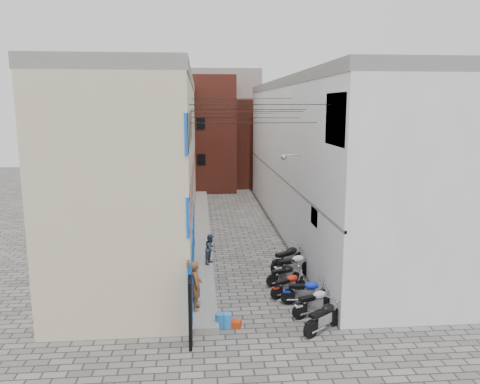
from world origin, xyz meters
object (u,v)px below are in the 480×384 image
object	(u,v)px
person_b	(211,249)
water_jug_far	(227,321)
red_crate	(235,324)
motorcycle_e	(285,274)
motorcycle_g	(288,257)
person_a	(196,285)
motorcycle_c	(306,291)
motorcycle_b	(315,301)
motorcycle_a	(324,316)
water_jug_near	(220,321)
motorcycle_d	(289,284)
motorcycle_f	(294,264)

from	to	relation	value
person_b	water_jug_far	xyz separation A→B (m)	(0.39, -5.95, -0.70)
red_crate	motorcycle_e	bearing A→B (deg)	56.73
motorcycle_g	person_a	bearing A→B (deg)	-80.38
motorcycle_c	motorcycle_b	bearing A→B (deg)	13.29
motorcycle_a	water_jug_far	world-z (taller)	motorcycle_a
water_jug_near	red_crate	xyz separation A→B (m)	(0.53, 0.00, -0.14)
motorcycle_g	red_crate	distance (m)	6.19
person_b	motorcycle_d	bearing A→B (deg)	-110.96
motorcycle_b	motorcycle_e	bearing A→B (deg)	167.16
motorcycle_d	water_jug_near	xyz separation A→B (m)	(-2.85, -2.50, -0.25)
motorcycle_a	motorcycle_f	distance (m)	5.02
person_b	person_a	bearing A→B (deg)	-159.45
motorcycle_d	motorcycle_g	bearing A→B (deg)	140.15
motorcycle_c	person_b	size ratio (longest dim) A/B	1.37
motorcycle_f	motorcycle_b	bearing A→B (deg)	-18.71
motorcycle_g	water_jug_near	xyz separation A→B (m)	(-3.39, -5.46, -0.37)
motorcycle_a	motorcycle_b	xyz separation A→B (m)	(0.00, 1.22, -0.01)
motorcycle_g	motorcycle_a	bearing A→B (deg)	-36.49
motorcycle_b	motorcycle_d	xyz separation A→B (m)	(-0.60, 1.83, -0.04)
motorcycle_c	motorcycle_e	distance (m)	2.05
motorcycle_d	motorcycle_e	world-z (taller)	motorcycle_d
motorcycle_c	person_b	distance (m)	5.57
motorcycle_g	person_b	distance (m)	3.59
motorcycle_f	person_b	size ratio (longest dim) A/B	1.49
person_b	water_jug_far	bearing A→B (deg)	-148.16
person_a	water_jug_far	world-z (taller)	person_a
motorcycle_b	water_jug_near	world-z (taller)	motorcycle_b
motorcycle_c	water_jug_far	size ratio (longest dim) A/B	3.80
motorcycle_a	person_a	bearing A→B (deg)	-146.86
water_jug_far	motorcycle_g	bearing A→B (deg)	60.02
motorcycle_d	motorcycle_e	bearing A→B (deg)	147.56
motorcycle_d	person_a	distance (m)	3.99
motorcycle_e	motorcycle_g	size ratio (longest dim) A/B	0.78
water_jug_far	person_b	bearing A→B (deg)	93.78
motorcycle_e	red_crate	bearing A→B (deg)	-48.80
motorcycle_f	red_crate	xyz separation A→B (m)	(-2.92, -4.46, -0.49)
motorcycle_e	water_jug_near	world-z (taller)	motorcycle_e
motorcycle_c	water_jug_near	size ratio (longest dim) A/B	3.73
motorcycle_c	red_crate	distance (m)	3.28
motorcycle_g	person_b	world-z (taller)	person_b
motorcycle_e	water_jug_near	xyz separation A→B (m)	(-2.91, -3.63, -0.23)
motorcycle_b	red_crate	world-z (taller)	motorcycle_b
person_a	person_b	bearing A→B (deg)	-7.38
motorcycle_d	water_jug_near	size ratio (longest dim) A/B	3.40
water_jug_far	motorcycle_e	bearing A→B (deg)	53.70
motorcycle_d	water_jug_far	xyz separation A→B (m)	(-2.60, -2.50, -0.25)
motorcycle_f	motorcycle_g	size ratio (longest dim) A/B	0.96
motorcycle_c	water_jug_far	bearing A→B (deg)	-55.60
motorcycle_a	red_crate	distance (m)	3.01
motorcycle_f	motorcycle_g	xyz separation A→B (m)	(-0.06, 1.00, 0.03)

